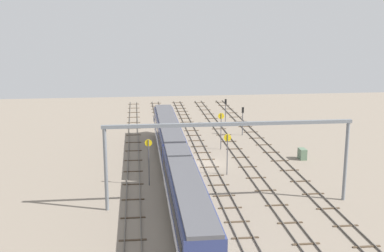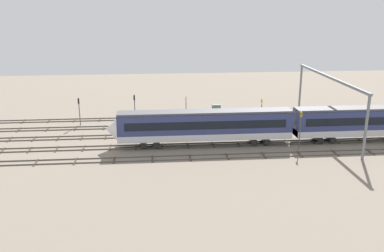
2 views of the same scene
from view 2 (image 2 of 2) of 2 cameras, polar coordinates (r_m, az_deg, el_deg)
name	(u,v)px [view 2 (image 2 of 2)]	position (r m, az deg, el deg)	size (l,w,h in m)	color
ground_plane	(232,134)	(64.52, 5.43, -1.04)	(112.71, 112.71, 0.00)	gray
track_near_foreground	(222,117)	(73.67, 4.08, 1.28)	(96.71, 2.40, 0.16)	#59544C
track_second_near	(227,124)	(69.07, 4.71, 0.22)	(96.71, 2.40, 0.16)	#59544C
track_middle	(232,133)	(64.50, 5.43, -0.99)	(96.71, 2.40, 0.16)	#59544C
track_with_train	(238,144)	(59.97, 6.27, -2.38)	(96.71, 2.40, 0.16)	#59544C
track_far_background	(245,156)	(55.51, 7.24, -3.99)	(96.71, 2.40, 0.16)	#59544C
train	(288,125)	(60.96, 12.86, 0.16)	(50.40, 3.24, 4.80)	navy
overhead_gantry	(329,88)	(67.03, 17.99, 4.90)	(0.40, 25.08, 8.63)	slate
speed_sign_near_foreground	(261,110)	(66.21, 9.36, 2.21)	(0.14, 0.90, 5.06)	#4C4C51
speed_sign_mid_trackside	(186,108)	(65.48, -0.83, 2.43)	(0.14, 0.90, 5.36)	#4C4C51
speed_sign_far_trackside	(300,126)	(58.23, 14.42, 0.04)	(0.14, 0.82, 5.40)	#4C4C51
signal_light_trackside_approach	(79,108)	(70.14, -15.01, 2.40)	(0.31, 0.32, 4.50)	#4C4C51
signal_light_trackside_departure	(134,104)	(70.30, -7.77, 2.90)	(0.31, 0.32, 4.62)	#4C4C51
relay_cabinet	(216,108)	(76.52, 3.30, 2.38)	(1.54, 0.87, 1.45)	#597259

